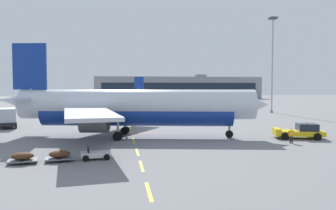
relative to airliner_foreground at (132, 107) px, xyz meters
The scene contains 10 objects.
ground 31.30m from the airliner_foreground, 44.72° to the left, with size 400.00×400.00×0.00m, color slate.
apron_paint_markings 19.90m from the airliner_foreground, 89.81° to the left, with size 8.00×95.67×0.01m.
airliner_foreground is the anchor object (origin of this frame).
pushback_tug 21.64m from the airliner_foreground, 10.73° to the right, with size 6.52×4.31×2.08m.
airliner_mid_left 64.20m from the airliner_foreground, 77.63° to the left, with size 25.61×23.73×9.96m.
fuel_service_truck 24.03m from the airliner_foreground, 145.00° to the left, with size 4.48×7.40×3.14m.
baggage_train 16.40m from the airliner_foreground, 121.46° to the right, with size 11.69×3.23×1.14m.
ground_crew_worker 19.72m from the airliner_foreground, 22.07° to the right, with size 0.65×0.35×1.70m.
apron_light_mast_far 53.71m from the airliner_foreground, 45.55° to the left, with size 1.80×1.80×24.05m.
terminal_satellite 151.90m from the airliner_foreground, 77.99° to the left, with size 91.88×24.82×13.76m.
Camera 1 is at (16.17, -25.85, 6.52)m, focal length 36.34 mm.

